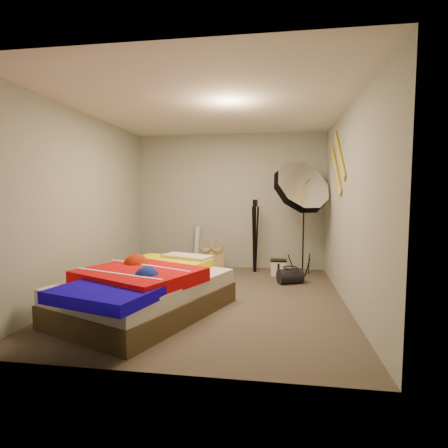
% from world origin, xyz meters
% --- Properties ---
extents(floor, '(4.00, 4.00, 0.00)m').
position_xyz_m(floor, '(0.00, 0.00, 0.00)').
color(floor, brown).
rests_on(floor, ground).
extents(ceiling, '(4.00, 4.00, 0.00)m').
position_xyz_m(ceiling, '(0.00, 0.00, 2.50)').
color(ceiling, silver).
rests_on(ceiling, wall_back).
extents(wall_back, '(3.50, 0.00, 3.50)m').
position_xyz_m(wall_back, '(0.00, 2.00, 1.25)').
color(wall_back, '#9AA191').
rests_on(wall_back, floor).
extents(wall_front, '(3.50, 0.00, 3.50)m').
position_xyz_m(wall_front, '(0.00, -2.00, 1.25)').
color(wall_front, '#9AA191').
rests_on(wall_front, floor).
extents(wall_left, '(0.00, 4.00, 4.00)m').
position_xyz_m(wall_left, '(-1.75, 0.00, 1.25)').
color(wall_left, '#9AA191').
rests_on(wall_left, floor).
extents(wall_right, '(0.00, 4.00, 4.00)m').
position_xyz_m(wall_right, '(1.75, 0.00, 1.25)').
color(wall_right, '#9AA191').
rests_on(wall_right, floor).
extents(tote_bag, '(0.47, 0.29, 0.45)m').
position_xyz_m(tote_bag, '(-0.27, 1.54, 0.22)').
color(tote_bag, tan).
rests_on(tote_bag, floor).
extents(wrapping_roll, '(0.13, 0.24, 0.79)m').
position_xyz_m(wrapping_roll, '(-0.60, 1.83, 0.40)').
color(wrapping_roll, '#59AFD1').
rests_on(wrapping_roll, floor).
extents(camera_case, '(0.26, 0.19, 0.26)m').
position_xyz_m(camera_case, '(0.92, 1.45, 0.13)').
color(camera_case, silver).
rests_on(camera_case, floor).
extents(duffel_bag, '(0.44, 0.36, 0.23)m').
position_xyz_m(duffel_bag, '(1.10, 0.93, 0.12)').
color(duffel_bag, black).
rests_on(duffel_bag, floor).
extents(wall_stripe_upper, '(0.02, 0.91, 0.78)m').
position_xyz_m(wall_stripe_upper, '(1.73, 0.60, 1.95)').
color(wall_stripe_upper, gold).
rests_on(wall_stripe_upper, wall_right).
extents(wall_stripe_lower, '(0.02, 0.91, 0.78)m').
position_xyz_m(wall_stripe_lower, '(1.73, 0.85, 1.75)').
color(wall_stripe_lower, gold).
rests_on(wall_stripe_lower, wall_right).
extents(bed, '(1.96, 2.38, 0.57)m').
position_xyz_m(bed, '(-0.63, -0.71, 0.28)').
color(bed, '#4C3C24').
rests_on(bed, floor).
extents(photo_umbrella, '(0.99, 1.09, 2.05)m').
position_xyz_m(photo_umbrella, '(1.24, 1.38, 1.47)').
color(photo_umbrella, black).
rests_on(photo_umbrella, floor).
extents(camera_tripod, '(0.09, 0.09, 1.30)m').
position_xyz_m(camera_tripod, '(0.50, 1.68, 0.74)').
color(camera_tripod, black).
rests_on(camera_tripod, floor).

